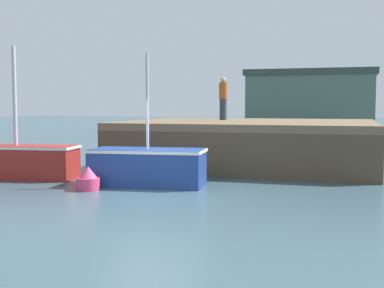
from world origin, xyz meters
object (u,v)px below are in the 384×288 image
dockworker (223,98)px  mooring_buoy_foreground (88,179)px  fishing_boat_near_left (12,158)px  fishing_boat_near_right (148,166)px

dockworker → mooring_buoy_foreground: (-1.79, -7.98, -2.26)m
dockworker → mooring_buoy_foreground: bearing=-102.7°
mooring_buoy_foreground → dockworker: bearing=77.3°
fishing_boat_near_left → fishing_boat_near_right: 4.60m
fishing_boat_near_right → fishing_boat_near_left: bearing=178.7°
fishing_boat_near_right → dockworker: bearing=85.3°
mooring_buoy_foreground → fishing_boat_near_right: bearing=44.5°
dockworker → mooring_buoy_foreground: 8.49m
fishing_boat_near_left → fishing_boat_near_right: fishing_boat_near_left is taller
mooring_buoy_foreground → fishing_boat_near_left: bearing=158.7°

